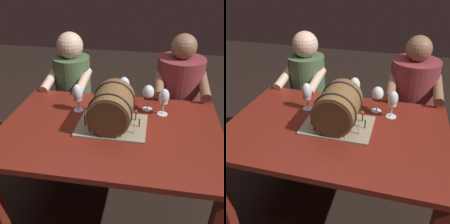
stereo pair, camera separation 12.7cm
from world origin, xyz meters
The scene contains 9 objects.
ground_plane centered at (0.00, 0.00, 0.00)m, with size 8.00×8.00×0.00m, color black.
dining_table centered at (0.00, 0.00, 0.63)m, with size 1.35×0.89×0.74m.
barrel_cake centered at (0.01, 0.02, 0.87)m, with size 0.42×0.31×0.26m.
wine_glass_red centered at (0.21, 0.27, 0.87)m, with size 0.08×0.08×0.18m.
wine_glass_white centered at (0.31, 0.22, 0.87)m, with size 0.07×0.07×0.18m.
wine_glass_rose centered at (-0.25, 0.18, 0.87)m, with size 0.07×0.07×0.19m.
wine_glass_amber centered at (0.04, 0.37, 0.86)m, with size 0.08×0.08×0.18m.
person_seated_left centered at (-0.44, 0.68, 0.52)m, with size 0.36×0.46×1.15m.
person_seated_right centered at (0.44, 0.68, 0.55)m, with size 0.41×0.48×1.17m.
Camera 1 is at (0.23, -1.30, 1.62)m, focal length 41.71 mm.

